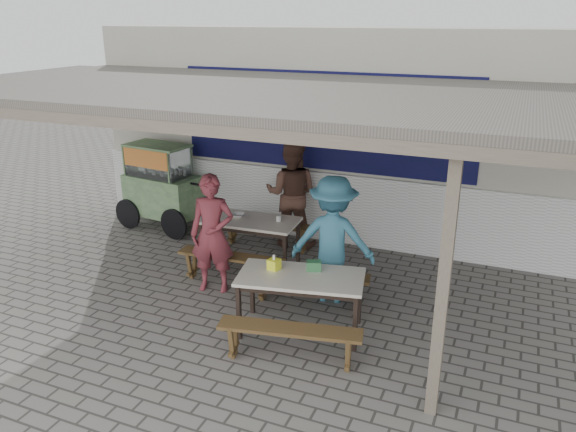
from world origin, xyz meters
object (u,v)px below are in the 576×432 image
(patron_street_side, at_px, (212,234))
(patron_right_table, at_px, (333,239))
(bench_right_street, at_px, (290,336))
(vendor_cart, at_px, (161,183))
(bench_left_wall, at_px, (267,229))
(table_left, at_px, (250,224))
(bench_left_street, at_px, (231,262))
(table_right, at_px, (301,281))
(condiment_jar, at_px, (279,218))
(patron_wall_side, at_px, (291,194))
(condiment_bowl, at_px, (238,215))
(bench_right_wall, at_px, (310,281))
(tissue_box, at_px, (274,264))
(donation_box, at_px, (314,266))

(patron_street_side, height_order, patron_right_table, patron_right_table)
(bench_right_street, bearing_deg, patron_right_table, 80.42)
(vendor_cart, bearing_deg, bench_left_wall, 2.90)
(table_left, distance_m, bench_left_street, 0.78)
(vendor_cart, relative_size, patron_right_table, 1.14)
(table_right, bearing_deg, condiment_jar, 109.85)
(patron_wall_side, bearing_deg, condiment_jar, 89.87)
(table_right, xyz_separation_m, bench_right_street, (0.14, -0.69, -0.33))
(bench_left_wall, xyz_separation_m, condiment_bowl, (-0.17, -0.68, 0.43))
(bench_right_street, height_order, bench_right_wall, same)
(bench_right_street, xyz_separation_m, condiment_bowl, (-1.80, 2.25, 0.43))
(patron_street_side, distance_m, condiment_jar, 1.18)
(table_left, height_order, table_right, same)
(table_right, distance_m, tissue_box, 0.40)
(bench_left_wall, bearing_deg, table_left, -90.00)
(bench_right_street, distance_m, tissue_box, 1.01)
(table_right, relative_size, condiment_jar, 18.46)
(tissue_box, bearing_deg, vendor_cart, 144.38)
(bench_left_street, relative_size, condiment_bowl, 7.81)
(bench_right_street, xyz_separation_m, patron_street_side, (-1.68, 1.26, 0.50))
(donation_box, bearing_deg, vendor_cart, 149.67)
(table_left, bearing_deg, patron_wall_side, 71.07)
(patron_wall_side, bearing_deg, patron_right_table, 117.82)
(bench_left_street, bearing_deg, vendor_cart, 141.44)
(bench_right_street, height_order, donation_box, donation_box)
(condiment_jar, xyz_separation_m, condiment_bowl, (-0.66, -0.07, -0.02))
(bench_left_street, bearing_deg, table_left, 90.00)
(bench_right_wall, distance_m, donation_box, 0.71)
(donation_box, bearing_deg, patron_wall_side, 118.38)
(vendor_cart, height_order, tissue_box, vendor_cart)
(tissue_box, relative_size, condiment_bowl, 0.64)
(table_left, bearing_deg, vendor_cart, 155.04)
(tissue_box, bearing_deg, patron_street_side, 155.40)
(bench_left_wall, height_order, donation_box, donation_box)
(table_left, relative_size, bench_right_street, 0.93)
(bench_left_wall, distance_m, condiment_bowl, 0.82)
(bench_left_street, distance_m, patron_wall_side, 1.82)
(table_left, xyz_separation_m, condiment_bowl, (-0.22, 0.03, 0.10))
(table_right, distance_m, patron_wall_side, 2.79)
(bench_right_street, height_order, tissue_box, tissue_box)
(table_left, height_order, bench_left_street, table_left)
(table_right, height_order, bench_right_wall, table_right)
(table_left, distance_m, donation_box, 2.03)
(patron_wall_side, bearing_deg, tissue_box, 97.24)
(bench_right_wall, relative_size, vendor_cart, 0.82)
(bench_left_wall, distance_m, patron_wall_side, 0.71)
(table_left, bearing_deg, donation_box, -44.56)
(tissue_box, bearing_deg, bench_right_street, -54.87)
(bench_right_street, height_order, condiment_jar, condiment_jar)
(patron_street_side, bearing_deg, bench_left_wall, 72.93)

